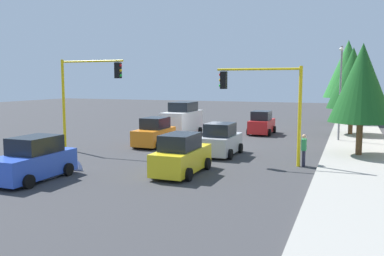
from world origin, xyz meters
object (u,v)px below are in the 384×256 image
object	(u,v)px
street_lamp_curbside	(340,83)
car_silver	(221,141)
tree_roadside_mid	(353,78)
delivery_van_white	(182,120)
car_orange	(154,133)
traffic_signal_near_right	(86,87)
car_red	(262,124)
traffic_signal_near_left	(264,95)
pedestrian_crossing	(304,149)
car_blue	(33,160)
tree_roadside_near	(362,83)
car_yellow	(181,156)
tree_roadside_far	(348,69)

from	to	relation	value
street_lamp_curbside	car_silver	bearing A→B (deg)	-39.39
street_lamp_curbside	tree_roadside_mid	size ratio (longest dim) A/B	0.97
delivery_van_white	car_orange	world-z (taller)	delivery_van_white
traffic_signal_near_right	car_red	xyz separation A→B (m)	(-12.45, 8.70, -3.24)
car_silver	traffic_signal_near_left	bearing A→B (deg)	60.01
traffic_signal_near_left	pedestrian_crossing	bearing A→B (deg)	95.01
car_blue	tree_roadside_near	bearing A→B (deg)	129.19
street_lamp_curbside	traffic_signal_near_right	bearing A→B (deg)	-57.22
delivery_van_white	car_blue	bearing A→B (deg)	-1.85
pedestrian_crossing	car_red	bearing A→B (deg)	-158.75
tree_roadside_near	car_silver	size ratio (longest dim) A/B	1.78
traffic_signal_near_left	car_yellow	world-z (taller)	traffic_signal_near_left
car_orange	street_lamp_curbside	bearing A→B (deg)	117.77
traffic_signal_near_right	tree_roadside_far	world-z (taller)	tree_roadside_far
tree_roadside_mid	pedestrian_crossing	world-z (taller)	tree_roadside_mid
car_red	car_yellow	distance (m)	16.25
traffic_signal_near_left	tree_roadside_near	distance (m)	6.33
traffic_signal_near_right	car_silver	xyz separation A→B (m)	(-1.69, 8.42, -3.24)
tree_roadside_mid	car_blue	distance (m)	25.50
traffic_signal_near_right	car_orange	size ratio (longest dim) A/B	1.59
traffic_signal_near_right	pedestrian_crossing	world-z (taller)	traffic_signal_near_right
tree_roadside_near	delivery_van_white	size ratio (longest dim) A/B	1.39
street_lamp_curbside	car_blue	bearing A→B (deg)	-36.65
car_blue	car_orange	distance (m)	10.75
car_red	car_silver	bearing A→B (deg)	-1.47
street_lamp_curbside	tree_roadside_far	distance (m)	14.46
tree_roadside_far	delivery_van_white	distance (m)	19.91
street_lamp_curbside	pedestrian_crossing	world-z (taller)	street_lamp_curbside
traffic_signal_near_left	car_blue	world-z (taller)	traffic_signal_near_left
traffic_signal_near_left	pedestrian_crossing	size ratio (longest dim) A/B	3.09
traffic_signal_near_left	pedestrian_crossing	distance (m)	3.54
traffic_signal_near_left	tree_roadside_far	xyz separation A→B (m)	(-24.00, 3.87, 1.99)
car_silver	car_red	xyz separation A→B (m)	(-10.76, 0.28, -0.00)
tree_roadside_far	delivery_van_white	world-z (taller)	tree_roadside_far
pedestrian_crossing	car_yellow	bearing A→B (deg)	-53.32
tree_roadside_far	car_blue	world-z (taller)	tree_roadside_far
delivery_van_white	car_orange	distance (m)	5.69
car_silver	car_yellow	world-z (taller)	same
tree_roadside_far	car_silver	xyz separation A→B (m)	(22.31, -6.80, -4.83)
car_orange	car_yellow	world-z (taller)	same
traffic_signal_near_right	car_blue	world-z (taller)	traffic_signal_near_right
tree_roadside_mid	car_orange	size ratio (longest dim) A/B	1.96
delivery_van_white	car_red	distance (m)	6.78
delivery_van_white	car_yellow	size ratio (longest dim) A/B	1.15
tree_roadside_mid	car_silver	world-z (taller)	tree_roadside_mid
tree_roadside_mid	tree_roadside_near	bearing A→B (deg)	2.86
traffic_signal_near_right	car_orange	world-z (taller)	traffic_signal_near_right
tree_roadside_mid	car_silver	xyz separation A→B (m)	(12.31, -7.30, -3.82)
traffic_signal_near_right	street_lamp_curbside	bearing A→B (deg)	122.78
traffic_signal_near_left	car_red	bearing A→B (deg)	-167.96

